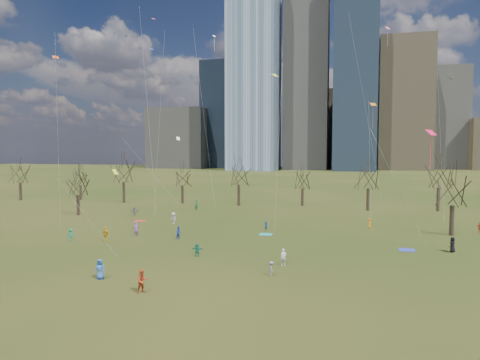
% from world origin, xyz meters
% --- Properties ---
extents(ground, '(500.00, 500.00, 0.00)m').
position_xyz_m(ground, '(0.00, 0.00, 0.00)').
color(ground, black).
rests_on(ground, ground).
extents(downtown_skyline, '(212.50, 78.00, 118.00)m').
position_xyz_m(downtown_skyline, '(-2.43, 210.64, 39.01)').
color(downtown_skyline, slate).
rests_on(downtown_skyline, ground).
extents(bare_tree_row, '(113.04, 29.80, 9.50)m').
position_xyz_m(bare_tree_row, '(-0.09, 37.22, 6.12)').
color(bare_tree_row, black).
rests_on(bare_tree_row, ground).
extents(blanket_teal, '(1.60, 1.50, 0.03)m').
position_xyz_m(blanket_teal, '(3.14, 13.15, 0.01)').
color(blanket_teal, teal).
rests_on(blanket_teal, ground).
extents(blanket_navy, '(1.60, 1.50, 0.03)m').
position_xyz_m(blanket_navy, '(19.39, 8.27, 0.01)').
color(blanket_navy, '#2636B1').
rests_on(blanket_navy, ground).
extents(blanket_crimson, '(1.60, 1.50, 0.03)m').
position_xyz_m(blanket_crimson, '(-17.37, 18.92, 0.01)').
color(blanket_crimson, '#B42B24').
rests_on(blanket_crimson, ground).
extents(person_0, '(0.93, 0.71, 1.69)m').
position_xyz_m(person_0, '(-6.97, -8.84, 0.85)').
color(person_0, '#2857AE').
rests_on(person_0, ground).
extents(person_1, '(0.69, 0.58, 1.60)m').
position_xyz_m(person_1, '(7.32, -1.07, 0.80)').
color(person_1, silver).
rests_on(person_1, ground).
extents(person_2, '(1.07, 1.09, 1.77)m').
position_xyz_m(person_2, '(-1.98, -11.14, 0.88)').
color(person_2, '#B63C1A').
rests_on(person_2, ground).
extents(person_3, '(0.73, 0.93, 1.27)m').
position_xyz_m(person_3, '(6.74, -4.51, 0.63)').
color(person_3, slate).
rests_on(person_3, ground).
extents(person_4, '(1.14, 0.77, 1.80)m').
position_xyz_m(person_4, '(-14.34, 4.37, 0.90)').
color(person_4, gold).
rests_on(person_4, ground).
extents(person_5, '(1.31, 0.61, 1.36)m').
position_xyz_m(person_5, '(-1.65, 0.37, 0.68)').
color(person_5, '#1B7B62').
rests_on(person_5, ground).
extents(person_6, '(0.91, 0.95, 1.63)m').
position_xyz_m(person_6, '(23.91, 8.29, 0.82)').
color(person_6, black).
rests_on(person_6, ground).
extents(person_7, '(0.70, 0.77, 1.78)m').
position_xyz_m(person_7, '(-12.51, 8.29, 0.89)').
color(person_7, '#8B4F9F').
rests_on(person_7, ground).
extents(person_8, '(0.75, 0.74, 1.22)m').
position_xyz_m(person_8, '(2.64, 15.93, 0.61)').
color(person_8, '#2762A9').
rests_on(person_8, ground).
extents(person_9, '(1.25, 1.06, 1.68)m').
position_xyz_m(person_9, '(-11.36, 17.68, 0.84)').
color(person_9, silver).
rests_on(person_9, ground).
extents(person_10, '(0.93, 0.50, 1.51)m').
position_xyz_m(person_10, '(29.87, 20.24, 0.76)').
color(person_10, '#B7361A').
rests_on(person_10, ground).
extents(person_11, '(1.44, 1.01, 1.50)m').
position_xyz_m(person_11, '(-20.53, 23.42, 0.75)').
color(person_11, '#5D5C61').
rests_on(person_11, ground).
extents(person_12, '(0.57, 0.75, 1.37)m').
position_xyz_m(person_12, '(16.26, 20.77, 0.68)').
color(person_12, orange).
rests_on(person_12, ground).
extents(person_13, '(0.76, 0.81, 1.86)m').
position_xyz_m(person_13, '(-12.98, 32.38, 0.93)').
color(person_13, '#176835').
rests_on(person_13, ground).
extents(person_14, '(0.97, 0.98, 1.60)m').
position_xyz_m(person_14, '(-6.53, 7.66, 0.80)').
color(person_14, '#263FA5').
rests_on(person_14, ground).
extents(person_15, '(1.13, 0.97, 1.51)m').
position_xyz_m(person_15, '(-18.53, 3.65, 0.76)').
color(person_15, '#19724C').
rests_on(person_15, ground).
extents(kites_airborne, '(47.21, 44.43, 27.87)m').
position_xyz_m(kites_airborne, '(2.90, 13.94, 13.37)').
color(kites_airborne, yellow).
rests_on(kites_airborne, ground).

